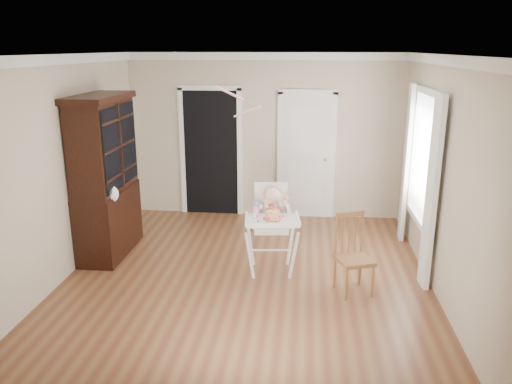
# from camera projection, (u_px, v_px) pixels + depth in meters

# --- Properties ---
(floor) EXTENTS (5.00, 5.00, 0.00)m
(floor) POSITION_uv_depth(u_px,v_px,m) (247.00, 278.00, 6.25)
(floor) COLOR brown
(floor) RESTS_ON ground
(ceiling) EXTENTS (5.00, 5.00, 0.00)m
(ceiling) POSITION_uv_depth(u_px,v_px,m) (245.00, 55.00, 5.49)
(ceiling) COLOR white
(ceiling) RESTS_ON wall_back
(wall_back) EXTENTS (4.50, 0.00, 4.50)m
(wall_back) POSITION_uv_depth(u_px,v_px,m) (264.00, 137.00, 8.26)
(wall_back) COLOR beige
(wall_back) RESTS_ON floor
(wall_left) EXTENTS (0.00, 5.00, 5.00)m
(wall_left) POSITION_uv_depth(u_px,v_px,m) (63.00, 169.00, 6.09)
(wall_left) COLOR beige
(wall_left) RESTS_ON floor
(wall_right) EXTENTS (0.00, 5.00, 5.00)m
(wall_right) POSITION_uv_depth(u_px,v_px,m) (443.00, 178.00, 5.65)
(wall_right) COLOR beige
(wall_right) RESTS_ON floor
(crown_molding) EXTENTS (4.50, 5.00, 0.12)m
(crown_molding) POSITION_uv_depth(u_px,v_px,m) (245.00, 60.00, 5.51)
(crown_molding) COLOR white
(crown_molding) RESTS_ON ceiling
(doorway) EXTENTS (1.06, 0.05, 2.22)m
(doorway) POSITION_uv_depth(u_px,v_px,m) (211.00, 150.00, 8.40)
(doorway) COLOR black
(doorway) RESTS_ON wall_back
(closet_door) EXTENTS (0.96, 0.09, 2.13)m
(closet_door) POSITION_uv_depth(u_px,v_px,m) (306.00, 157.00, 8.26)
(closet_door) COLOR white
(closet_door) RESTS_ON wall_back
(window_right) EXTENTS (0.13, 1.84, 2.30)m
(window_right) POSITION_uv_depth(u_px,v_px,m) (421.00, 167.00, 6.44)
(window_right) COLOR white
(window_right) RESTS_ON wall_right
(high_chair) EXTENTS (0.73, 0.88, 1.16)m
(high_chair) POSITION_uv_depth(u_px,v_px,m) (271.00, 219.00, 6.23)
(high_chair) COLOR white
(high_chair) RESTS_ON floor
(baby) EXTENTS (0.34, 0.25, 0.48)m
(baby) POSITION_uv_depth(u_px,v_px,m) (272.00, 207.00, 6.21)
(baby) COLOR beige
(baby) RESTS_ON high_chair
(cake) EXTENTS (0.23, 0.23, 0.11)m
(cake) POSITION_uv_depth(u_px,v_px,m) (273.00, 216.00, 5.92)
(cake) COLOR silver
(cake) RESTS_ON high_chair
(sippy_cup) EXTENTS (0.08, 0.08, 0.20)m
(sippy_cup) POSITION_uv_depth(u_px,v_px,m) (256.00, 209.00, 6.06)
(sippy_cup) COLOR pink
(sippy_cup) RESTS_ON high_chair
(china_cabinet) EXTENTS (0.58, 1.30, 2.19)m
(china_cabinet) POSITION_uv_depth(u_px,v_px,m) (106.00, 177.00, 6.72)
(china_cabinet) COLOR black
(china_cabinet) RESTS_ON floor
(dining_chair) EXTENTS (0.49, 0.49, 0.94)m
(dining_chair) POSITION_uv_depth(u_px,v_px,m) (353.00, 257.00, 5.79)
(dining_chair) COLOR brown
(dining_chair) RESTS_ON floor
(streamer) EXTENTS (0.40, 0.32, 0.15)m
(streamer) POSITION_uv_depth(u_px,v_px,m) (229.00, 93.00, 6.04)
(streamer) COLOR pink
(streamer) RESTS_ON ceiling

